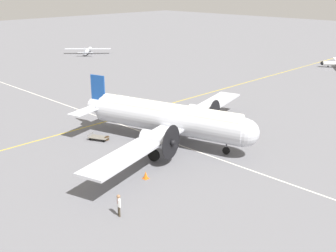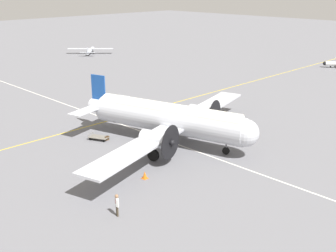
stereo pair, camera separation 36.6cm
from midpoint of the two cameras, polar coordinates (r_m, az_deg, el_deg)
The scene contains 9 objects.
ground_plane at distance 42.21m, azimuth 0.25°, elevation -2.22°, with size 300.00×300.00×0.00m, color slate.
apron_line_eastwest at distance 49.21m, azimuth -7.85°, elevation 0.71°, with size 120.00×0.16×0.01m.
apron_line_northsouth at distance 42.38m, azimuth 0.49°, elevation -2.13°, with size 0.16×120.00×0.01m.
airliner_main at distance 41.15m, azimuth 0.78°, elevation 1.01°, with size 27.14×18.94×5.95m.
crew_foreground at distance 29.23m, azimuth -6.58°, elevation -10.29°, with size 0.31×0.53×1.64m.
suitcase_near_door at distance 43.07m, azimuth -8.02°, elevation -1.66°, with size 0.46×0.14×0.48m.
baggage_cart at distance 43.35m, azimuth -9.11°, elevation -1.50°, with size 1.82×2.28×0.56m.
light_aircraft_taxiing at distance 97.31m, azimuth -10.36°, elevation 10.07°, with size 8.03×7.95×1.97m.
traffic_cone at distance 34.59m, azimuth -2.87°, elevation -6.67°, with size 0.47×0.47×0.62m.
Camera 2 is at (-27.78, -27.92, 15.18)m, focal length 45.00 mm.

